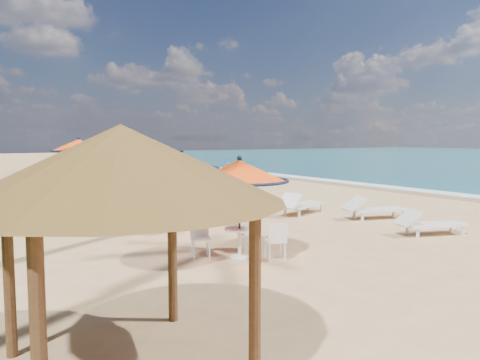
% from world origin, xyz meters
% --- Properties ---
extents(ground, '(160.00, 160.00, 0.00)m').
position_xyz_m(ground, '(0.00, 0.00, 0.00)').
color(ground, tan).
rests_on(ground, ground).
extents(foam_strip, '(1.20, 140.00, 0.04)m').
position_xyz_m(foam_strip, '(9.30, 10.00, 0.00)').
color(foam_strip, white).
rests_on(foam_strip, ground).
extents(wetsand_band, '(1.40, 140.00, 0.02)m').
position_xyz_m(wetsand_band, '(8.40, 10.00, 0.00)').
color(wetsand_band, olive).
rests_on(wetsand_band, ground).
extents(station_0, '(2.12, 2.12, 2.21)m').
position_xyz_m(station_0, '(-5.05, 0.06, 1.62)').
color(station_0, black).
rests_on(station_0, ground).
extents(station_1, '(2.19, 2.19, 2.28)m').
position_xyz_m(station_1, '(-4.78, 3.70, 1.74)').
color(station_1, black).
rests_on(station_1, ground).
extents(station_2, '(2.05, 2.05, 2.13)m').
position_xyz_m(station_2, '(-4.83, 6.57, 1.63)').
color(station_2, black).
rests_on(station_2, ground).
extents(station_3, '(2.48, 2.48, 2.59)m').
position_xyz_m(station_3, '(-4.76, 10.81, 1.97)').
color(station_3, black).
rests_on(station_3, ground).
extents(station_4, '(2.54, 2.54, 2.65)m').
position_xyz_m(station_4, '(-5.03, 14.25, 1.94)').
color(station_4, black).
rests_on(station_4, ground).
extents(lounger_near, '(2.02, 1.21, 0.69)m').
position_xyz_m(lounger_near, '(0.48, -0.61, 0.32)').
color(lounger_near, white).
rests_on(lounger_near, ground).
extents(lounger_mid, '(2.17, 1.21, 0.74)m').
position_xyz_m(lounger_mid, '(1.15, 1.93, 0.35)').
color(lounger_mid, white).
rests_on(lounger_mid, ground).
extents(lounger_far, '(2.25, 1.35, 0.77)m').
position_xyz_m(lounger_far, '(-0.24, 3.86, 0.36)').
color(lounger_far, white).
rests_on(lounger_far, ground).
extents(palapa, '(3.58, 3.58, 2.73)m').
position_xyz_m(palapa, '(-8.75, -3.44, 2.29)').
color(palapa, brown).
rests_on(palapa, ground).
extents(person, '(0.25, 0.35, 0.91)m').
position_xyz_m(person, '(6.50, 20.03, 0.45)').
color(person, '#8B6247').
rests_on(person, ground).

